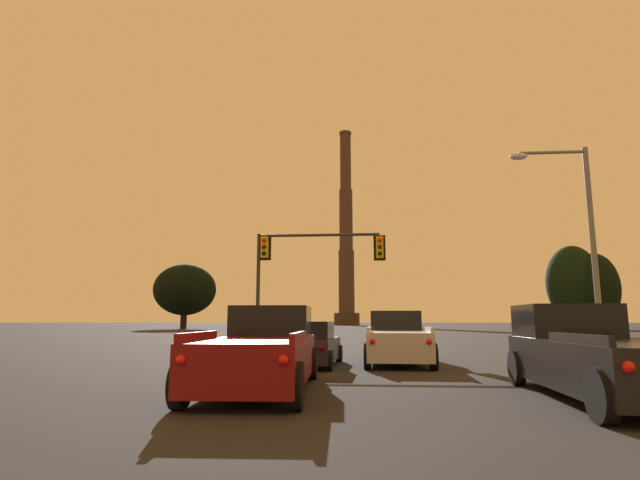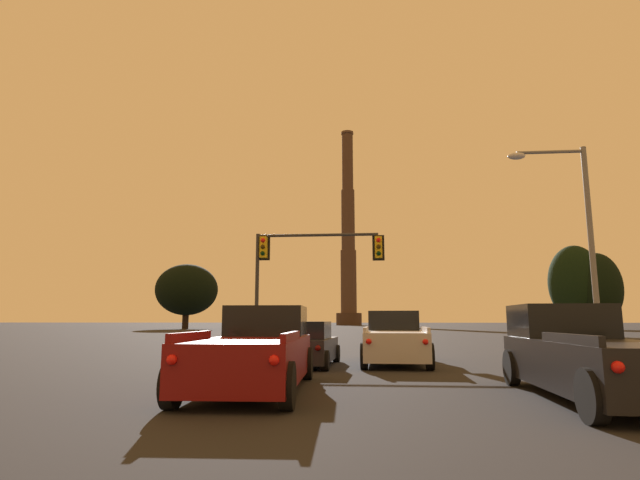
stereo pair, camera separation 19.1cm
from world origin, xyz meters
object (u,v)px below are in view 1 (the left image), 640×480
pickup_truck_right_lane_second (595,356)px  smokestack (346,247)px  street_lamp (579,227)px  traffic_light_overhead_left (302,260)px  pickup_truck_center_lane_front (397,339)px  hatchback_left_lane_front (308,345)px  pickup_truck_left_lane_second (262,351)px

pickup_truck_right_lane_second → smokestack: smokestack is taller
street_lamp → smokestack: smokestack is taller
street_lamp → traffic_light_overhead_left: bearing=153.1°
pickup_truck_right_lane_second → street_lamp: street_lamp is taller
pickup_truck_center_lane_front → hatchback_left_lane_front: bearing=-151.4°
pickup_truck_left_lane_second → hatchback_left_lane_front: bearing=83.6°
hatchback_left_lane_front → smokestack: smokestack is taller
traffic_light_overhead_left → street_lamp: bearing=-26.9°
pickup_truck_right_lane_second → traffic_light_overhead_left: 15.96m
pickup_truck_right_lane_second → traffic_light_overhead_left: (-7.37, 13.69, 3.59)m
pickup_truck_center_lane_front → traffic_light_overhead_left: bearing=126.9°
pickup_truck_right_lane_second → pickup_truck_center_lane_front: 8.46m
hatchback_left_lane_front → pickup_truck_center_lane_front: (2.98, 1.49, 0.14)m
traffic_light_overhead_left → street_lamp: size_ratio=0.82×
pickup_truck_center_lane_front → traffic_light_overhead_left: size_ratio=0.87×
pickup_truck_left_lane_second → smokestack: (-2.26, 134.25, 21.98)m
pickup_truck_right_lane_second → pickup_truck_left_lane_second: bearing=175.2°
hatchback_left_lane_front → pickup_truck_right_lane_second: (6.23, -6.31, 0.14)m
hatchback_left_lane_front → pickup_truck_right_lane_second: size_ratio=0.75×
traffic_light_overhead_left → smokestack: bearing=90.7°
pickup_truck_left_lane_second → pickup_truck_center_lane_front: bearing=62.2°
pickup_truck_center_lane_front → smokestack: 129.18m
pickup_truck_left_lane_second → pickup_truck_center_lane_front: same height
pickup_truck_right_lane_second → smokestack: size_ratio=0.10×
pickup_truck_right_lane_second → smokestack: (-8.91, 134.98, 21.98)m
pickup_truck_right_lane_second → traffic_light_overhead_left: size_ratio=0.87×
street_lamp → pickup_truck_left_lane_second: bearing=-143.3°
pickup_truck_left_lane_second → pickup_truck_right_lane_second: size_ratio=1.00×
pickup_truck_center_lane_front → street_lamp: 7.78m
pickup_truck_left_lane_second → street_lamp: size_ratio=0.71×
street_lamp → smokestack: size_ratio=0.13×
hatchback_left_lane_front → traffic_light_overhead_left: 8.35m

